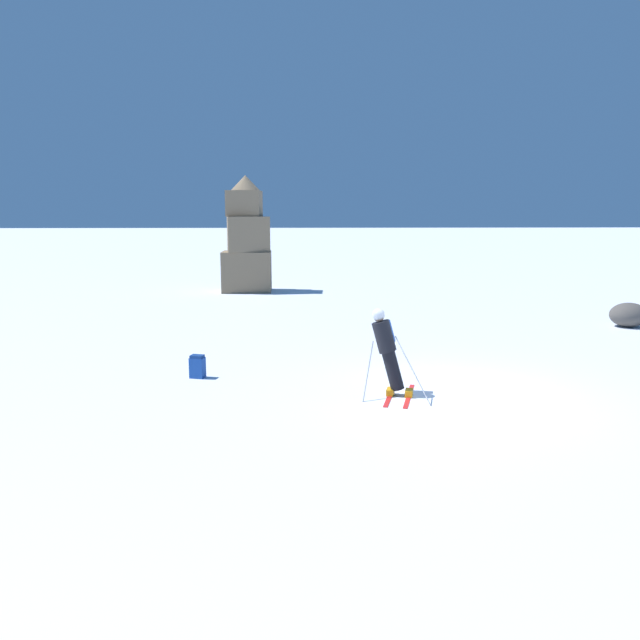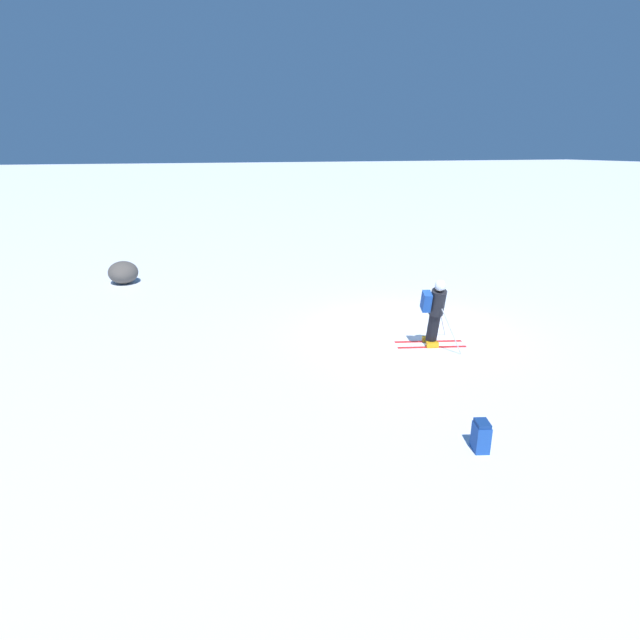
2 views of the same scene
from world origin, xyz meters
The scene contains 5 objects.
ground_plane centered at (0.00, 0.00, 0.00)m, with size 300.00×300.00×0.00m, color white.
skier centered at (-1.29, 0.10, 0.95)m, with size 1.24×1.69×1.74m.
rock_pillar centered at (-5.03, 16.81, 2.17)m, with size 2.19×1.92×5.18m.
spare_backpack centered at (-5.15, 1.56, 0.24)m, with size 0.35×0.30×0.50m.
exposed_boulder_0 centered at (7.41, 7.06, 0.38)m, with size 1.17×0.99×0.76m, color #4C4742.
Camera 1 is at (-3.19, -11.57, 3.47)m, focal length 35.00 mm.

